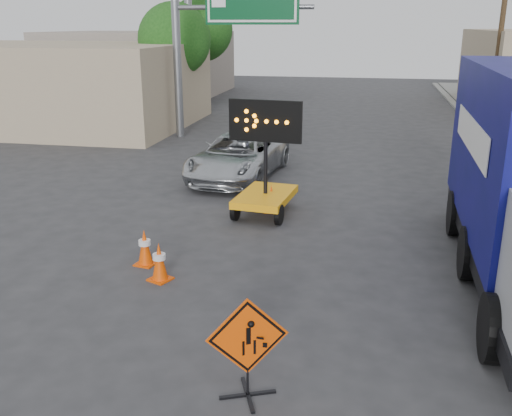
% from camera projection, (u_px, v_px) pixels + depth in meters
% --- Properties ---
extents(ground, '(100.00, 100.00, 0.00)m').
position_uv_depth(ground, '(208.00, 382.00, 8.24)').
color(ground, '#2D2D30').
rests_on(ground, ground).
extents(curb_right, '(0.40, 60.00, 0.12)m').
position_uv_depth(curb_right, '(511.00, 164.00, 20.84)').
color(curb_right, gray).
rests_on(curb_right, ground).
extents(storefront_left_near, '(14.00, 10.00, 4.00)m').
position_uv_depth(storefront_left_near, '(51.00, 84.00, 28.92)').
color(storefront_left_near, tan).
rests_on(storefront_left_near, ground).
extents(storefront_left_far, '(12.00, 10.00, 4.40)m').
position_uv_depth(storefront_left_far, '(139.00, 63.00, 42.10)').
color(storefront_left_far, gray).
rests_on(storefront_left_far, ground).
extents(highway_gantry, '(6.18, 0.38, 6.90)m').
position_uv_depth(highway_gantry, '(222.00, 20.00, 24.26)').
color(highway_gantry, slate).
rests_on(highway_gantry, ground).
extents(utility_pole_far, '(1.80, 0.26, 9.00)m').
position_uv_depth(utility_pole_far, '(501.00, 29.00, 27.66)').
color(utility_pole_far, '#4A3420').
rests_on(utility_pole_far, ground).
extents(tree_left_near, '(3.71, 3.71, 6.03)m').
position_uv_depth(tree_left_near, '(174.00, 40.00, 28.98)').
color(tree_left_near, '#4A3420').
rests_on(tree_left_near, ground).
extents(tree_left_far, '(4.10, 4.10, 6.66)m').
position_uv_depth(tree_left_far, '(201.00, 29.00, 36.50)').
color(tree_left_far, '#4A3420').
rests_on(tree_left_far, ground).
extents(construction_sign, '(1.05, 0.76, 1.50)m').
position_uv_depth(construction_sign, '(247.00, 346.00, 7.69)').
color(construction_sign, black).
rests_on(construction_sign, ground).
extents(arrow_board, '(1.95, 2.29, 3.09)m').
position_uv_depth(arrow_board, '(265.00, 189.00, 15.34)').
color(arrow_board, '#FCA30E').
rests_on(arrow_board, ground).
extents(pickup_truck, '(2.91, 5.43, 1.45)m').
position_uv_depth(pickup_truck, '(238.00, 156.00, 19.02)').
color(pickup_truck, '#B5B9BD').
rests_on(pickup_truck, ground).
extents(cone_a, '(0.53, 0.53, 0.80)m').
position_uv_depth(cone_a, '(159.00, 262.00, 11.40)').
color(cone_a, '#ED4804').
rests_on(cone_a, ground).
extents(cone_b, '(0.47, 0.47, 0.80)m').
position_uv_depth(cone_b, '(145.00, 247.00, 12.15)').
color(cone_b, '#ED4804').
rests_on(cone_b, ground).
extents(cone_c, '(0.43, 0.43, 0.76)m').
position_uv_depth(cone_c, '(271.00, 198.00, 15.61)').
color(cone_c, '#ED4804').
rests_on(cone_c, ground).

